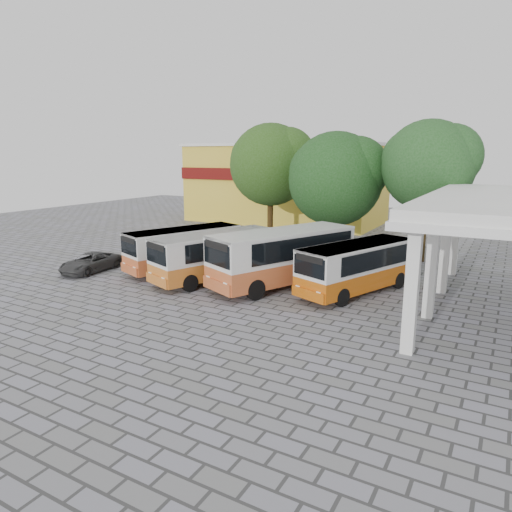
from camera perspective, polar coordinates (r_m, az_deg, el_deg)
The scene contains 11 objects.
ground at distance 22.86m, azimuth -0.05°, elevation -5.67°, with size 90.00×90.00×0.00m, color slate.
terminal_shelter at distance 23.00m, azimuth 28.97°, elevation 5.41°, with size 6.80×15.80×5.40m.
shophouse_block at distance 49.93m, azimuth 3.71°, elevation 9.11°, with size 20.40×10.40×8.30m.
bus_far_left at distance 28.91m, azimuth -9.00°, elevation 1.20°, with size 4.67×7.85×2.65m.
bus_centre_left at distance 26.40m, azimuth -5.03°, elevation 0.36°, with size 4.84×8.17×2.75m.
bus_centre_right at distance 25.13m, azimuth 3.41°, elevation 0.24°, with size 5.84×9.24×3.11m.
bus_far_right at distance 24.44m, azimuth 12.56°, elevation -1.05°, with size 4.68×7.82×2.64m.
tree_left at distance 39.44m, azimuth 1.97°, elevation 11.65°, with size 7.27×6.93×9.77m.
tree_middle at distance 34.17m, azimuth 10.07°, elevation 9.82°, with size 7.18×6.84×8.82m.
tree_right at distance 32.47m, azimuth 20.88°, elevation 10.86°, with size 6.24×5.95×9.43m.
parked_car at distance 30.26m, azimuth -20.01°, elevation -0.77°, with size 1.90×4.12×1.14m, color #353535.
Camera 1 is at (10.70, -18.89, 7.15)m, focal length 32.00 mm.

